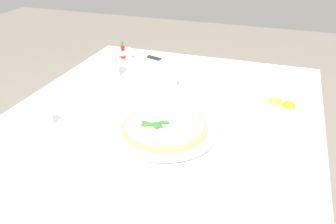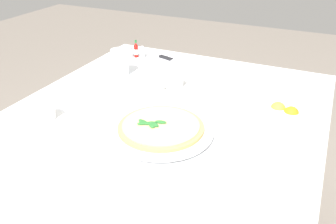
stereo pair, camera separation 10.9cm
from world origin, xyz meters
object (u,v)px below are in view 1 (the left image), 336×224
Objects in this scene: napkin_folded at (163,63)px; menu_card at (258,179)px; coffee_cup_center_back at (167,81)px; dinner_knife at (163,61)px; pepper_shaker at (117,53)px; water_glass_far_right at (110,66)px; hot_sauce_bottle at (123,51)px; salt_shaker at (129,53)px; water_glass_near_right at (290,87)px; coffee_cup_back_corner at (254,74)px; pizza at (164,127)px; coffee_cup_right_edge at (40,119)px; citrus_bowl at (278,109)px; pizza_plate at (164,131)px.

napkin_folded is 0.87m from menu_card.
coffee_cup_center_back is 0.64m from menu_card.
pepper_shaker reaches higher than dinner_knife.
water_glass_far_right is 0.23m from hot_sauce_bottle.
coffee_cup_center_back reaches higher than salt_shaker.
coffee_cup_center_back is 0.46m from water_glass_near_right.
hot_sauce_bottle is at bearing 173.72° from coffee_cup_back_corner.
water_glass_near_right is at bearing 0.94° from dinner_knife.
water_glass_far_right reaches higher than pizza.
coffee_cup_back_corner is at bearing 29.97° from coffee_cup_center_back.
salt_shaker is 0.06m from pepper_shaker.
pepper_shaker is at bearing 94.36° from coffee_cup_right_edge.
citrus_bowl is at bearing 35.92° from pizza.
pizza is 1.76× the size of citrus_bowl.
napkin_folded is at bearing -77.16° from menu_card.
pizza_plate is at bearing -144.05° from citrus_bowl.
pizza_plate is 1.22× the size of pizza.
pizza is 4.70× the size of salt_shaker.
coffee_cup_center_back is (0.28, 0.41, 0.00)m from coffee_cup_right_edge.
water_glass_far_right is 0.23m from salt_shaker.
coffee_cup_back_corner is 2.35× the size of pepper_shaker.
pizza_plate is 0.70m from hot_sauce_bottle.
menu_card is at bearing -44.76° from pepper_shaker.
salt_shaker is (-0.18, 0.04, 0.00)m from dinner_knife.
menu_card reaches higher than pepper_shaker.
dinner_knife is 1.28× the size of citrus_bowl.
coffee_cup_center_back reaches higher than dinner_knife.
citrus_bowl is 1.77× the size of menu_card.
hot_sauce_bottle reaches higher than coffee_cup_back_corner.
coffee_cup_back_corner reaches higher than napkin_folded.
pizza is at bearing -44.44° from water_glass_far_right.
salt_shaker is at bearing 137.08° from coffee_cup_center_back.
pepper_shaker is at bearing 167.19° from water_glass_near_right.
citrus_bowl is at bearing -101.12° from water_glass_near_right.
pizza is 0.34m from menu_card.
hot_sauce_bottle reaches higher than menu_card.
hot_sauce_bottle reaches higher than dinner_knife.
napkin_folded is 0.01m from dinner_knife.
menu_card is at bearing -93.24° from citrus_bowl.
water_glass_far_right is (-0.26, 0.03, 0.02)m from coffee_cup_center_back.
coffee_cup_right_edge is at bearing -88.14° from hot_sauce_bottle.
coffee_cup_center_back is at bearing -172.69° from water_glass_near_right.
coffee_cup_center_back is 2.31× the size of salt_shaker.
water_glass_far_right is 1.97× the size of salt_shaker.
pepper_shaker reaches higher than pizza_plate.
pizza_plate is 2.49× the size of coffee_cup_right_edge.
coffee_cup_back_corner is 1.19× the size of water_glass_far_right.
pizza_plate is 0.40m from coffee_cup_right_edge.
salt_shaker is at bearing -177.20° from napkin_folded.
coffee_cup_back_corner is at bearing 67.48° from pizza.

